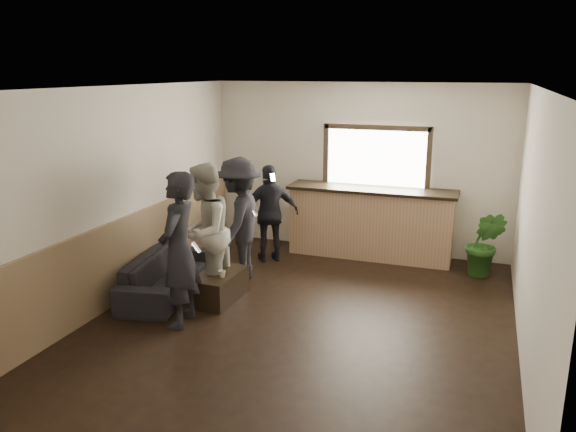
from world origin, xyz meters
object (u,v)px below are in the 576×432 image
at_px(sofa, 166,274).
at_px(person_a, 179,250).
at_px(potted_plant, 485,244).
at_px(cup_b, 222,274).
at_px(bar_counter, 371,218).
at_px(cup_a, 219,263).
at_px(person_d, 270,213).
at_px(person_b, 205,232).
at_px(person_c, 239,221).
at_px(coffee_table, 220,286).

distance_m(sofa, person_a, 1.24).
bearing_deg(potted_plant, cup_b, -145.05).
relative_size(sofa, cup_b, 19.50).
relative_size(bar_counter, cup_a, 22.48).
xyz_separation_m(cup_a, potted_plant, (3.42, 1.88, 0.08)).
bearing_deg(person_d, person_a, 53.26).
height_order(bar_counter, person_b, bar_counter).
relative_size(cup_a, person_c, 0.07).
xyz_separation_m(bar_counter, sofa, (-2.33, -2.52, -0.37)).
relative_size(coffee_table, person_b, 0.46).
bearing_deg(person_c, person_b, -19.75).
height_order(cup_b, person_d, person_d).
distance_m(coffee_table, cup_a, 0.35).
bearing_deg(person_a, bar_counter, 145.42).
xyz_separation_m(sofa, person_c, (0.77, 0.77, 0.64)).
relative_size(cup_b, potted_plant, 0.09).
distance_m(bar_counter, coffee_table, 2.95).
bearing_deg(cup_a, bar_counter, 53.95).
xyz_separation_m(coffee_table, cup_b, (0.10, -0.12, 0.23)).
xyz_separation_m(coffee_table, potted_plant, (3.31, 2.12, 0.32)).
height_order(coffee_table, person_b, person_b).
xyz_separation_m(cup_b, potted_plant, (3.20, 2.24, 0.08)).
height_order(cup_a, person_d, person_d).
bearing_deg(cup_a, potted_plant, 28.85).
bearing_deg(potted_plant, coffee_table, -147.36).
height_order(person_b, person_c, person_b).
bearing_deg(person_c, cup_b, 3.14).
distance_m(sofa, person_b, 0.88).
xyz_separation_m(person_a, person_c, (0.08, 1.55, -0.03)).
bearing_deg(sofa, cup_b, -106.11).
bearing_deg(cup_b, sofa, 174.16).
height_order(sofa, cup_b, sofa).
bearing_deg(person_b, person_c, 159.89).
distance_m(cup_b, potted_plant, 3.91).
distance_m(bar_counter, person_c, 2.36).
bearing_deg(person_c, person_d, 169.07).
xyz_separation_m(coffee_table, person_b, (-0.21, 0.03, 0.73)).
distance_m(coffee_table, person_b, 0.76).
bearing_deg(cup_a, person_a, -89.69).
bearing_deg(person_b, person_d, 164.97).
relative_size(cup_a, person_b, 0.07).
distance_m(person_a, person_b, 0.84).
height_order(sofa, potted_plant, potted_plant).
distance_m(cup_b, person_b, 0.61).
bearing_deg(cup_a, person_d, 83.39).
xyz_separation_m(bar_counter, cup_b, (-1.42, -2.61, -0.22)).
xyz_separation_m(person_c, person_d, (0.09, 0.99, -0.13)).
relative_size(potted_plant, person_d, 0.65).
bearing_deg(person_a, person_b, 178.67).
bearing_deg(cup_b, potted_plant, 34.95).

